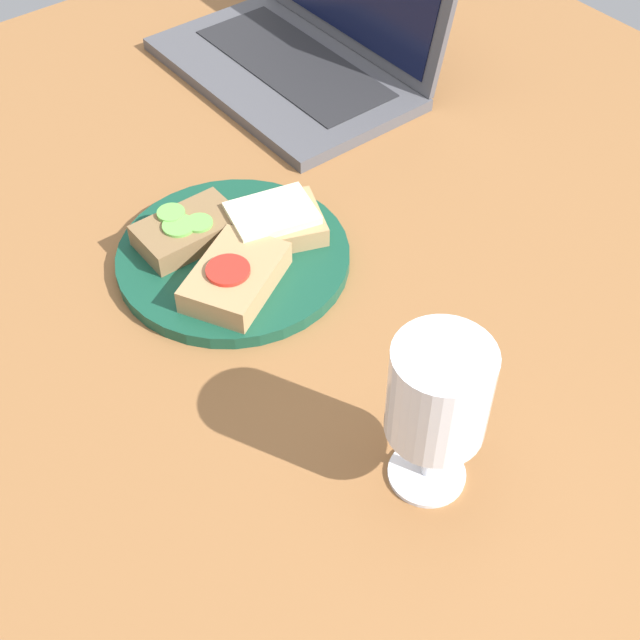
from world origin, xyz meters
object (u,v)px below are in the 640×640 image
sandwich_with_cheese (272,222)px  sandwich_with_cucumber (188,230)px  sandwich_with_tomato (235,277)px  laptop (308,36)px  plate (233,257)px  wine_glass (438,398)px

sandwich_with_cheese → sandwich_with_cucumber: sandwich_with_cheese is taller
sandwich_with_tomato → sandwich_with_cheese: same height
sandwich_with_cheese → laptop: (-24.34, 23.46, 1.63)cm
sandwich_with_cheese → laptop: 33.84cm
sandwich_with_tomato → laptop: (-28.51, 30.90, 1.68)cm
plate → sandwich_with_tomato: sandwich_with_tomato is taller
plate → wine_glass: 32.03cm
sandwich_with_cucumber → sandwich_with_tomato: bearing=-0.7°
sandwich_with_tomato → sandwich_with_cheese: (-4.17, 7.44, 0.05)cm
sandwich_with_cucumber → sandwich_with_cheese: bearing=59.3°
laptop → sandwich_with_cucumber: bearing=-57.0°
plate → wine_glass: (30.55, -1.99, 9.42)cm
plate → laptop: bearing=130.6°
sandwich_with_tomato → sandwich_with_cucumber: size_ratio=1.23×
sandwich_with_cheese → sandwich_with_cucumber: size_ratio=1.16×
sandwich_with_cucumber → wine_glass: wine_glass is taller
sandwich_with_cheese → sandwich_with_cucumber: 8.54cm
sandwich_with_cheese → laptop: laptop is taller
sandwich_with_cheese → wine_glass: wine_glass is taller
sandwich_with_cheese → wine_glass: (30.49, -6.90, 7.34)cm
wine_glass → laptop: 62.93cm
sandwich_with_cheese → laptop: bearing=136.1°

